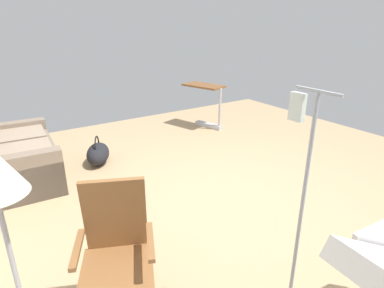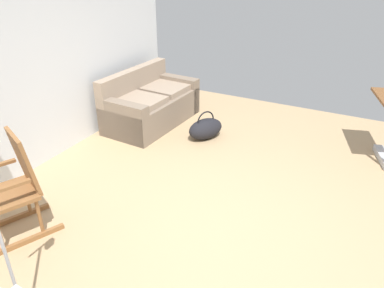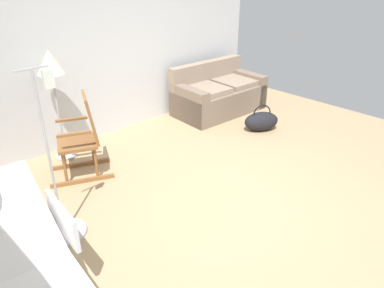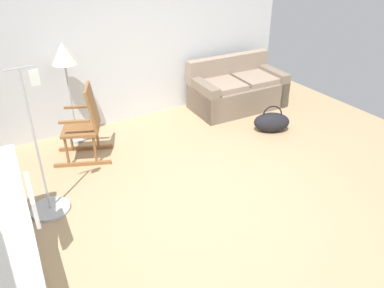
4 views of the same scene
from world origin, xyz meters
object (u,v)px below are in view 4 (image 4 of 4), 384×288
at_px(rocking_chair, 85,125).
at_px(floor_lamp, 64,60).
at_px(couch, 237,91).
at_px(duffel_bag, 272,122).
at_px(iv_pole, 48,192).

height_order(rocking_chair, floor_lamp, floor_lamp).
xyz_separation_m(couch, duffel_bag, (-0.10, -1.04, -0.15)).
bearing_deg(duffel_bag, floor_lamp, 153.84).
height_order(rocking_chair, iv_pole, iv_pole).
bearing_deg(iv_pole, rocking_chair, 49.70).
bearing_deg(rocking_chair, iv_pole, -130.30).
bearing_deg(couch, duffel_bag, -95.36).
xyz_separation_m(couch, floor_lamp, (-2.80, 0.29, 0.92)).
relative_size(floor_lamp, iv_pole, 0.88).
relative_size(rocking_chair, duffel_bag, 1.63).
distance_m(duffel_bag, iv_pole, 3.47).
bearing_deg(duffel_bag, couch, 84.64).
bearing_deg(rocking_chair, floor_lamp, 89.85).
xyz_separation_m(duffel_bag, iv_pole, (-3.46, -0.17, 0.10)).
bearing_deg(floor_lamp, couch, -5.93).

